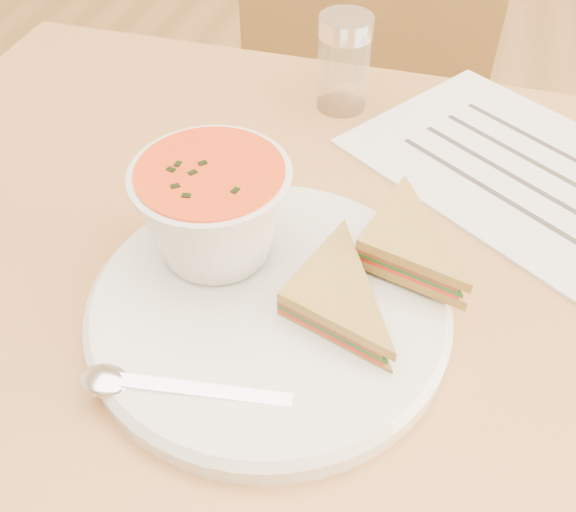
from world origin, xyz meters
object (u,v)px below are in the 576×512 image
(soup_bowl, at_px, (214,215))
(dining_table, at_px, (329,477))
(condiment_shaker, at_px, (344,63))
(plate, at_px, (269,308))
(chair_far, at_px, (322,164))

(soup_bowl, bearing_deg, dining_table, 10.46)
(dining_table, relative_size, condiment_shaker, 9.63)
(plate, height_order, soup_bowl, soup_bowl)
(dining_table, height_order, chair_far, chair_far)
(soup_bowl, bearing_deg, plate, -35.23)
(soup_bowl, bearing_deg, chair_far, 92.22)
(plate, xyz_separation_m, condiment_shaker, (-0.01, 0.32, 0.04))
(dining_table, bearing_deg, soup_bowl, -169.54)
(chair_far, distance_m, plate, 0.59)
(chair_far, distance_m, soup_bowl, 0.57)
(soup_bowl, distance_m, condiment_shaker, 0.28)
(chair_far, relative_size, soup_bowl, 8.10)
(dining_table, distance_m, plate, 0.39)
(dining_table, distance_m, condiment_shaker, 0.50)
(chair_far, relative_size, condiment_shaker, 9.67)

